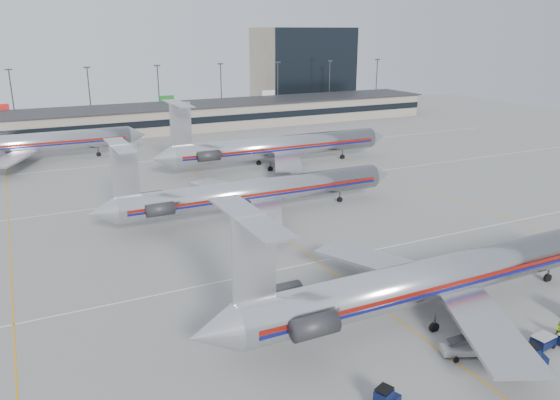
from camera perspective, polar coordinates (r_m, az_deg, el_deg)
ground at (r=52.30m, az=9.52°, el=-10.33°), size 260.00×260.00×0.00m
apron_markings at (r=59.82m, az=3.94°, el=-6.44°), size 160.00×0.15×0.02m
terminal at (r=139.57m, az=-14.60°, el=8.13°), size 162.00×17.00×6.25m
light_mast_row at (r=152.55m, az=-15.89°, el=10.83°), size 163.60×0.40×15.28m
distant_building at (r=188.39m, az=2.35°, el=13.76°), size 30.00×20.00×25.00m
jet_foreground at (r=49.82m, az=16.01°, el=-7.78°), size 46.05×27.12×12.05m
jet_second_row at (r=73.30m, az=-2.96°, el=0.85°), size 43.77×25.78×11.46m
jet_third_row at (r=100.12m, az=-0.54°, el=5.59°), size 47.15×29.00×12.89m
jet_back_row at (r=113.71m, az=-25.84°, el=5.25°), size 46.65×28.70×12.76m
tug_left at (r=38.93m, az=10.96°, el=-19.78°), size 2.32×1.76×1.69m
tug_center at (r=46.24m, az=24.68°, el=-14.60°), size 2.47×1.80×1.81m
cart_inner at (r=49.19m, az=25.79°, el=-13.15°), size 1.90×1.40×1.01m
belt_loader at (r=45.96m, az=18.77°, el=-14.42°), size 4.27×2.55×2.20m
ramp_worker_near at (r=51.12m, az=20.18°, el=-10.89°), size 0.70×0.59×1.62m
ramp_worker_far at (r=51.00m, az=27.22°, el=-11.95°), size 0.95×0.92×1.54m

